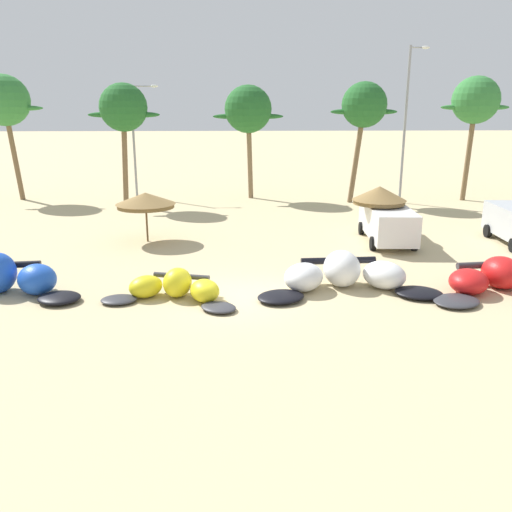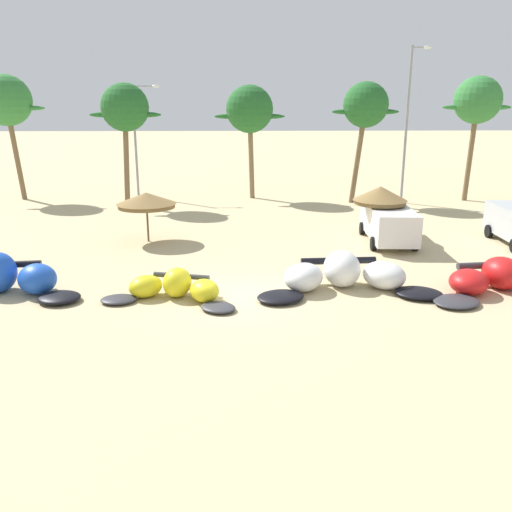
# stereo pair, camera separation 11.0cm
# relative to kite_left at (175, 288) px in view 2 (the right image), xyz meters

# --- Properties ---
(ground_plane) EXTENTS (260.00, 260.00, 0.00)m
(ground_plane) POSITION_rel_kite_left_xyz_m (2.16, 0.07, -0.41)
(ground_plane) COLOR #C6B284
(kite_left) EXTENTS (5.09, 3.05, 1.08)m
(kite_left) POSITION_rel_kite_left_xyz_m (0.00, 0.00, 0.00)
(kite_left) COLOR #333338
(kite_left) RESTS_ON ground
(kite_left_of_center) EXTENTS (7.24, 3.43, 1.41)m
(kite_left_of_center) POSITION_rel_kite_left_xyz_m (6.34, 0.84, 0.13)
(kite_left_of_center) COLOR black
(kite_left_of_center) RESTS_ON ground
(kite_center) EXTENTS (7.22, 3.64, 1.22)m
(kite_center) POSITION_rel_kite_left_xyz_m (12.46, 0.35, 0.06)
(kite_center) COLOR #333338
(kite_center) RESTS_ON ground
(beach_umbrella_near_van) EXTENTS (3.02, 3.02, 2.54)m
(beach_umbrella_near_van) POSITION_rel_kite_left_xyz_m (-2.30, 8.61, 1.75)
(beach_umbrella_near_van) COLOR brown
(beach_umbrella_near_van) RESTS_ON ground
(beach_umbrella_middle) EXTENTS (2.76, 2.76, 2.82)m
(beach_umbrella_middle) POSITION_rel_kite_left_xyz_m (9.61, 8.39, 1.96)
(beach_umbrella_middle) COLOR brown
(beach_umbrella_middle) RESTS_ON ground
(parked_car_second) EXTENTS (2.49, 5.47, 1.84)m
(parked_car_second) POSITION_rel_kite_left_xyz_m (10.00, 8.11, 0.68)
(parked_car_second) COLOR white
(parked_car_second) RESTS_ON ground
(palm_leftmost) EXTENTS (5.43, 3.62, 8.94)m
(palm_leftmost) POSITION_rel_kite_left_xyz_m (-14.09, 21.85, 6.64)
(palm_leftmost) COLOR brown
(palm_leftmost) RESTS_ON ground
(palm_left) EXTENTS (4.80, 3.20, 8.25)m
(palm_left) POSITION_rel_kite_left_xyz_m (-5.13, 18.96, 6.14)
(palm_left) COLOR brown
(palm_left) RESTS_ON ground
(palm_left_of_gap) EXTENTS (5.15, 3.44, 8.23)m
(palm_left_of_gap) POSITION_rel_kite_left_xyz_m (3.30, 21.86, 6.02)
(palm_left_of_gap) COLOR #7F6647
(palm_left_of_gap) RESTS_ON ground
(palm_center_left) EXTENTS (4.69, 3.13, 8.38)m
(palm_center_left) POSITION_rel_kite_left_xyz_m (11.27, 19.64, 6.30)
(palm_center_left) COLOR brown
(palm_center_left) RESTS_ON ground
(palm_center_right) EXTENTS (4.98, 3.32, 8.80)m
(palm_center_right) POSITION_rel_kite_left_xyz_m (19.35, 20.21, 6.63)
(palm_center_right) COLOR brown
(palm_center_right) RESTS_ON ground
(lamppost_west) EXTENTS (2.09, 0.24, 8.28)m
(lamppost_west) POSITION_rel_kite_left_xyz_m (-5.08, 22.85, 4.29)
(lamppost_west) COLOR gray
(lamppost_west) RESTS_ON ground
(lamppost_west_center) EXTENTS (1.39, 0.24, 10.67)m
(lamppost_west_center) POSITION_rel_kite_left_xyz_m (14.22, 19.35, 5.42)
(lamppost_west_center) COLOR gray
(lamppost_west_center) RESTS_ON ground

